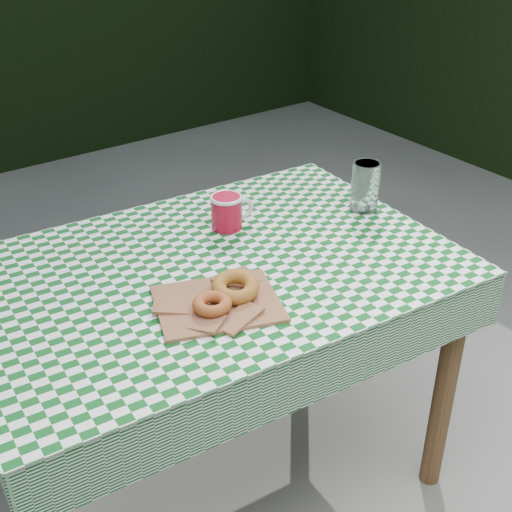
# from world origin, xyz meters

# --- Properties ---
(table) EXTENTS (1.28, 0.90, 0.75)m
(table) POSITION_xyz_m (0.20, 0.10, 0.38)
(table) COLOR brown
(table) RESTS_ON ground
(tablecloth) EXTENTS (1.30, 0.92, 0.01)m
(tablecloth) POSITION_xyz_m (0.20, 0.10, 0.75)
(tablecloth) COLOR #0C4D19
(tablecloth) RESTS_ON table
(paper_bag) EXTENTS (0.34, 0.30, 0.01)m
(paper_bag) POSITION_xyz_m (0.12, -0.06, 0.76)
(paper_bag) COLOR #92603F
(paper_bag) RESTS_ON tablecloth
(bagel_front) EXTENTS (0.11, 0.11, 0.03)m
(bagel_front) POSITION_xyz_m (0.09, -0.08, 0.78)
(bagel_front) COLOR #A34921
(bagel_front) RESTS_ON paper_bag
(bagel_back) EXTENTS (0.15, 0.15, 0.04)m
(bagel_back) POSITION_xyz_m (0.17, -0.06, 0.79)
(bagel_back) COLOR olive
(bagel_back) RESTS_ON paper_bag
(coffee_mug) EXTENTS (0.19, 0.19, 0.10)m
(coffee_mug) POSITION_xyz_m (0.35, 0.25, 0.80)
(coffee_mug) COLOR #A60A25
(coffee_mug) RESTS_ON tablecloth
(drinking_glass) EXTENTS (0.08, 0.08, 0.15)m
(drinking_glass) POSITION_xyz_m (0.74, 0.11, 0.83)
(drinking_glass) COLOR white
(drinking_glass) RESTS_ON tablecloth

